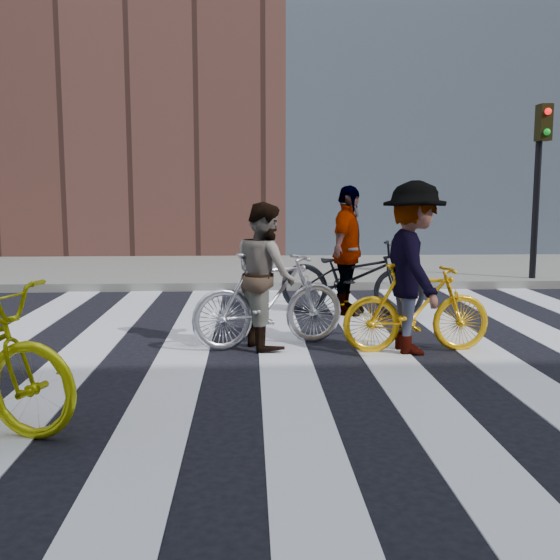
{
  "coord_description": "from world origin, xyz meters",
  "views": [
    {
      "loc": [
        -0.92,
        -6.58,
        1.77
      ],
      "look_at": [
        -0.6,
        0.3,
        0.83
      ],
      "focal_mm": 42.0,
      "sensor_mm": 36.0,
      "label": 1
    }
  ],
  "objects": [
    {
      "name": "ground",
      "position": [
        0.0,
        0.0,
        0.0
      ],
      "size": [
        100.0,
        100.0,
        0.0
      ],
      "primitive_type": "plane",
      "color": "black",
      "rests_on": "ground"
    },
    {
      "name": "sidewalk_far",
      "position": [
        0.0,
        7.5,
        0.07
      ],
      "size": [
        100.0,
        5.0,
        0.15
      ],
      "primitive_type": "cube",
      "color": "gray",
      "rests_on": "ground"
    },
    {
      "name": "zebra_crosswalk",
      "position": [
        0.0,
        0.0,
        0.01
      ],
      "size": [
        8.25,
        10.0,
        0.01
      ],
      "color": "white",
      "rests_on": "ground"
    },
    {
      "name": "traffic_signal",
      "position": [
        4.4,
        5.32,
        2.28
      ],
      "size": [
        0.22,
        0.42,
        3.33
      ],
      "color": "black",
      "rests_on": "ground"
    },
    {
      "name": "bike_silver_mid",
      "position": [
        -0.69,
        0.76,
        0.55
      ],
      "size": [
        1.89,
        1.08,
        1.09
      ],
      "primitive_type": "imported",
      "rotation": [
        0.0,
        0.0,
        1.9
      ],
      "color": "silver",
      "rests_on": "ground"
    },
    {
      "name": "bike_yellow_right",
      "position": [
        0.91,
        0.43,
        0.49
      ],
      "size": [
        1.67,
        0.55,
        0.99
      ],
      "primitive_type": "imported",
      "rotation": [
        0.0,
        0.0,
        1.62
      ],
      "color": "#FDB20E",
      "rests_on": "ground"
    },
    {
      "name": "bike_dark_rear",
      "position": [
        0.53,
        2.67,
        0.55
      ],
      "size": [
        2.23,
        1.49,
        1.11
      ],
      "primitive_type": "imported",
      "rotation": [
        0.0,
        0.0,
        1.17
      ],
      "color": "black",
      "rests_on": "ground"
    },
    {
      "name": "rider_mid",
      "position": [
        -0.74,
        0.76,
        0.83
      ],
      "size": [
        0.85,
        0.96,
        1.66
      ],
      "primitive_type": "imported",
      "rotation": [
        0.0,
        0.0,
        1.9
      ],
      "color": "slate",
      "rests_on": "ground"
    },
    {
      "name": "rider_right",
      "position": [
        0.86,
        0.43,
        0.94
      ],
      "size": [
        0.76,
        1.25,
        1.88
      ],
      "primitive_type": "imported",
      "rotation": [
        0.0,
        0.0,
        1.62
      ],
      "color": "slate",
      "rests_on": "ground"
    },
    {
      "name": "rider_rear",
      "position": [
        0.48,
        2.67,
        0.93
      ],
      "size": [
        0.84,
        1.18,
        1.86
      ],
      "primitive_type": "imported",
      "rotation": [
        0.0,
        0.0,
        1.17
      ],
      "color": "slate",
      "rests_on": "ground"
    }
  ]
}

